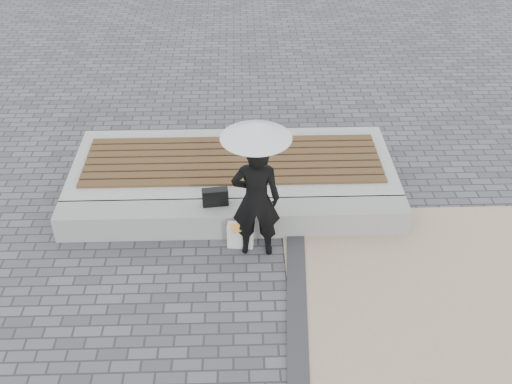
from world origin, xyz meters
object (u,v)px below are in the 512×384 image
seating_ledge (233,218)px  canvas_tote (240,235)px  parasol (256,130)px  handbag (215,197)px  woman (256,200)px

seating_ledge → canvas_tote: 0.37m
parasol → canvas_tote: size_ratio=3.01×
seating_ledge → parasol: parasol is taller
handbag → canvas_tote: handbag is taller
seating_ledge → parasol: bearing=-56.4°
seating_ledge → handbag: bearing=163.7°
woman → parasol: (0.00, 0.00, 1.04)m
woman → handbag: 0.85m
woman → seating_ledge: bearing=-53.7°
seating_ledge → canvas_tote: (0.10, -0.36, -0.01)m
woman → parasol: size_ratio=1.56×
seating_ledge → woman: bearing=-56.4°
parasol → woman: bearing=0.0°
seating_ledge → woman: 0.88m
parasol → handbag: size_ratio=3.07×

